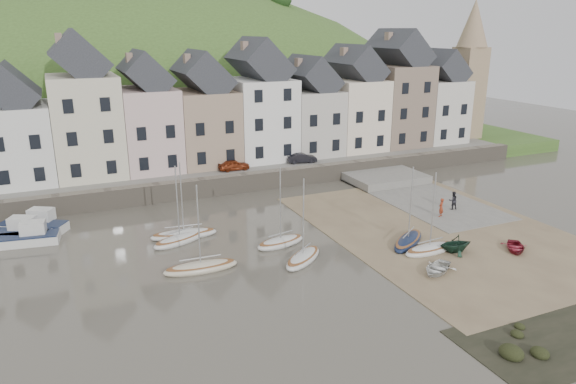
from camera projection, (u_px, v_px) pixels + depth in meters
name	position (u px, v px, depth m)	size (l,w,h in m)	color
ground	(321.00, 253.00, 38.66)	(160.00, 160.00, 0.00)	#443F35
quay_land	(204.00, 153.00, 66.33)	(90.00, 30.00, 1.50)	#395522
quay_street	(233.00, 168.00, 56.07)	(70.00, 7.00, 0.10)	slate
seawall	(244.00, 182.00, 53.21)	(70.00, 1.20, 1.80)	slate
beach	(441.00, 230.00, 42.94)	(18.00, 26.00, 0.06)	brown
slipway	(419.00, 197.00, 51.46)	(8.00, 18.00, 0.12)	slate
hillside	(140.00, 226.00, 94.35)	(134.40, 84.00, 84.00)	#395522
townhouse_terrace	(236.00, 109.00, 58.09)	(61.05, 8.00, 13.93)	silver
church_spire	(470.00, 66.00, 69.77)	(4.00, 4.00, 18.00)	#997F60
sailboat_0	(184.00, 234.00, 41.53)	(5.37, 2.06, 6.32)	silver
sailboat_1	(180.00, 239.00, 40.48)	(4.85, 3.13, 6.32)	silver
sailboat_2	(201.00, 267.00, 35.76)	(5.22, 1.76, 6.32)	beige
sailboat_3	(281.00, 242.00, 39.96)	(4.33, 2.32, 6.32)	silver
sailboat_4	(303.00, 258.00, 37.21)	(4.36, 3.88, 6.32)	silver
sailboat_5	(408.00, 241.00, 40.21)	(4.84, 4.11, 6.32)	#121E3A
sailboat_6	(430.00, 249.00, 38.68)	(4.55, 1.84, 6.32)	silver
motorboat_0	(16.00, 233.00, 40.95)	(5.68, 3.85, 1.70)	silver
motorboat_1	(26.00, 237.00, 40.11)	(5.29, 2.46, 1.70)	silver
motorboat_2	(35.00, 224.00, 42.79)	(5.46, 4.22, 1.70)	silver
rowboat_white	(437.00, 268.00, 35.35)	(2.05, 2.87, 0.59)	silver
rowboat_green	(456.00, 243.00, 38.51)	(2.18, 2.53, 1.33)	#173325
rowboat_red	(515.00, 247.00, 38.85)	(1.88, 2.63, 0.54)	maroon
person_red	(441.00, 207.00, 45.63)	(0.60, 0.39, 1.64)	maroon
person_dark	(453.00, 200.00, 47.46)	(0.81, 0.63, 1.67)	black
car_left	(234.00, 165.00, 54.95)	(1.31, 3.26, 1.11)	maroon
car_right	(302.00, 158.00, 58.03)	(1.14, 3.28, 1.08)	black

